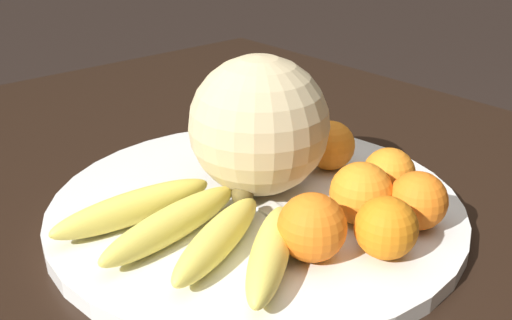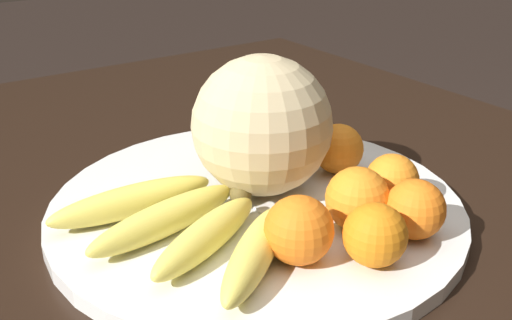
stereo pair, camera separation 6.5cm
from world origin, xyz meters
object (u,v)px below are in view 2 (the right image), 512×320
Objects in this scene: banana_bunch at (186,224)px; orange_back_left at (357,199)px; kitchen_table at (280,290)px; orange_back_right at (392,180)px; fruit_bowl at (256,207)px; orange_front_right at (338,149)px; orange_front_left at (299,230)px; orange_top_small at (375,235)px; produce_tag at (279,219)px; orange_mid_center at (415,209)px; melon at (262,125)px.

banana_bunch is 0.17m from orange_back_left.
kitchen_table is 0.18m from orange_back_right.
fruit_bowl is 0.13m from orange_front_right.
orange_top_small is (-0.04, -0.05, -0.00)m from orange_front_left.
orange_front_left is 1.11× the size of orange_back_right.
produce_tag is (0.11, 0.03, -0.03)m from orange_top_small.
orange_front_right is at bearing -52.18° from orange_front_left.
orange_mid_center is 0.06m from orange_back_left.
banana_bunch is 0.23m from orange_mid_center.
melon is at bearing -177.30° from banana_bunch.
orange_front_left reaches higher than banana_bunch.
orange_mid_center is at bearing -131.50° from produce_tag.
orange_front_right is 1.01× the size of orange_mid_center.
orange_front_right is at bearing -32.11° from orange_top_small.
banana_bunch is at bearing 42.48° from orange_top_small.
orange_front_left is 0.13m from orange_mid_center.
orange_front_left is 0.87× the size of produce_tag.
orange_back_right is at bearing -102.55° from produce_tag.
orange_back_left is (-0.13, -0.03, -0.05)m from melon.
orange_front_right is at bearing -13.76° from orange_mid_center.
orange_mid_center is 1.01× the size of orange_top_small.
orange_top_small is (-0.12, -0.01, 0.13)m from kitchen_table.
melon is 0.14m from orange_back_left.
orange_back_left reaches higher than kitchen_table.
orange_front_right is at bearing 169.96° from banana_bunch.
orange_back_left is at bearing -128.40° from produce_tag.
melon is at bearing -47.39° from fruit_bowl.
orange_back_right is (-0.11, -0.09, -0.05)m from melon.
kitchen_table is 0.16m from orange_front_left.
orange_back_left reaches higher than banana_bunch.
fruit_bowl is at bearing 52.27° from orange_back_right.
kitchen_table is 0.18m from orange_front_right.
fruit_bowl is 6.97× the size of orange_back_left.
orange_front_right is 1.04× the size of orange_back_right.
orange_back_right reaches higher than kitchen_table.
fruit_bowl is at bearing 0.70° from produce_tag.
orange_front_right is (0.03, -0.23, 0.01)m from banana_bunch.
produce_tag is at bearing 71.39° from orange_back_right.
orange_front_left reaches higher than kitchen_table.
orange_front_left is 0.99× the size of orange_back_left.
orange_back_left is (0.04, 0.04, 0.00)m from orange_mid_center.
orange_front_left is at bearing 127.82° from orange_front_right.
banana_bunch is (-0.03, 0.10, 0.03)m from fruit_bowl.
orange_back_left is at bearing -166.64° from melon.
orange_top_small is (-0.06, 0.03, -0.00)m from orange_back_left.
fruit_bowl is at bearing 7.19° from orange_top_small.
orange_back_right is (-0.06, -0.22, 0.01)m from banana_bunch.
orange_front_left is at bearing 152.51° from kitchen_table.
orange_front_right is (0.00, -0.12, 0.04)m from fruit_bowl.
melon reaches higher than kitchen_table.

